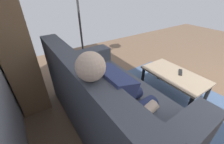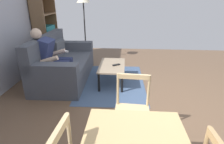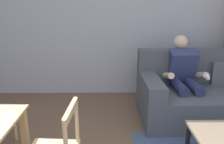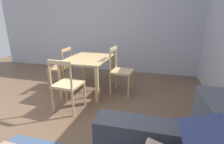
{
  "view_description": "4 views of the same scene",
  "coord_description": "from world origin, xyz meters",
  "px_view_note": "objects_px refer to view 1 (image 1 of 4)",
  "views": [
    {
      "loc": [
        0.26,
        2.77,
        1.56
      ],
      "look_at": [
        1.37,
        2.04,
        0.75
      ],
      "focal_mm": 22.49,
      "sensor_mm": 36.0,
      "label": 1
    },
    {
      "loc": [
        -2.38,
        0.7,
        1.75
      ],
      "look_at": [
        1.24,
        0.97,
        0.25
      ],
      "focal_mm": 28.93,
      "sensor_mm": 36.0,
      "label": 2
    },
    {
      "loc": [
        -0.08,
        -0.95,
        1.65
      ],
      "look_at": [
        -0.04,
        1.5,
        0.9
      ],
      "focal_mm": 35.33,
      "sensor_mm": 36.0,
      "label": 3
    },
    {
      "loc": [
        1.72,
        2.0,
        1.48
      ],
      "look_at": [
        -0.04,
        1.5,
        0.9
      ],
      "focal_mm": 26.66,
      "sensor_mm": 36.0,
      "label": 4
    }
  ],
  "objects_px": {
    "coffee_table": "(174,77)",
    "bookshelf": "(19,58)",
    "couch": "(107,101)",
    "tv_remote": "(180,72)",
    "person_lounging": "(119,102)"
  },
  "relations": [
    {
      "from": "coffee_table",
      "to": "bookshelf",
      "type": "height_order",
      "value": "bookshelf"
    },
    {
      "from": "couch",
      "to": "bookshelf",
      "type": "relative_size",
      "value": 1.1
    },
    {
      "from": "tv_remote",
      "to": "bookshelf",
      "type": "height_order",
      "value": "bookshelf"
    },
    {
      "from": "coffee_table",
      "to": "bookshelf",
      "type": "xyz_separation_m",
      "value": [
        1.22,
        1.91,
        0.35
      ]
    },
    {
      "from": "tv_remote",
      "to": "bookshelf",
      "type": "bearing_deg",
      "value": 25.15
    },
    {
      "from": "couch",
      "to": "person_lounging",
      "type": "bearing_deg",
      "value": 168.17
    },
    {
      "from": "person_lounging",
      "to": "bookshelf",
      "type": "bearing_deg",
      "value": 26.13
    },
    {
      "from": "couch",
      "to": "coffee_table",
      "type": "height_order",
      "value": "couch"
    },
    {
      "from": "coffee_table",
      "to": "bookshelf",
      "type": "bearing_deg",
      "value": 57.47
    },
    {
      "from": "tv_remote",
      "to": "bookshelf",
      "type": "relative_size",
      "value": 0.09
    },
    {
      "from": "bookshelf",
      "to": "coffee_table",
      "type": "bearing_deg",
      "value": -122.53
    },
    {
      "from": "bookshelf",
      "to": "person_lounging",
      "type": "bearing_deg",
      "value": -153.87
    },
    {
      "from": "bookshelf",
      "to": "tv_remote",
      "type": "bearing_deg",
      "value": -121.83
    },
    {
      "from": "couch",
      "to": "coffee_table",
      "type": "xyz_separation_m",
      "value": [
        -0.14,
        -1.15,
        0.01
      ]
    },
    {
      "from": "person_lounging",
      "to": "coffee_table",
      "type": "xyz_separation_m",
      "value": [
        0.2,
        -1.22,
        -0.27
      ]
    }
  ]
}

